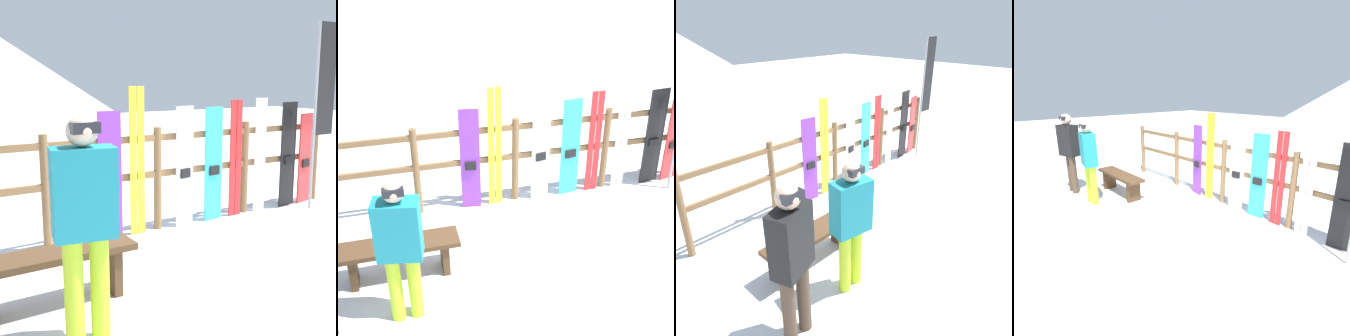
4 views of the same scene
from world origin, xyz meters
The scene contains 14 objects.
ground_plane centered at (0.00, 0.00, 0.00)m, with size 40.00×40.00×0.00m, color white.
fence centered at (0.00, 1.71, 0.77)m, with size 5.79×0.10×1.30m.
bench centered at (-1.78, 0.38, 0.35)m, with size 1.40×0.36×0.48m.
person_teal centered at (-1.75, -0.28, 0.95)m, with size 0.48×0.32×1.65m.
person_black centered at (-2.63, -0.34, 1.02)m, with size 0.48×0.36×1.74m.
snowboard_purple centered at (-0.67, 1.65, 0.76)m, with size 0.28×0.08×1.52m.
ski_pair_yellow centered at (-0.32, 1.65, 0.90)m, with size 0.19×0.02×1.79m.
snowboard_white centered at (0.36, 1.65, 0.77)m, with size 0.28×0.09×1.54m.
snowboard_cyan centered at (0.83, 1.65, 0.76)m, with size 0.30×0.08×1.52m.
ski_pair_red centered at (1.21, 1.65, 0.80)m, with size 0.19×0.02×1.60m.
ski_pair_white centered at (1.65, 1.65, 0.81)m, with size 0.19×0.02×1.62m.
snowboard_black_stripe centered at (2.21, 1.65, 0.77)m, with size 0.32×0.08×1.55m.
snowboard_red centered at (2.57, 1.65, 0.68)m, with size 0.31×0.10×1.37m.
rental_flag centered at (2.53, 1.36, 1.66)m, with size 0.40×0.04×2.66m.
Camera 3 is at (-4.07, -2.33, 2.99)m, focal length 35.00 mm.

